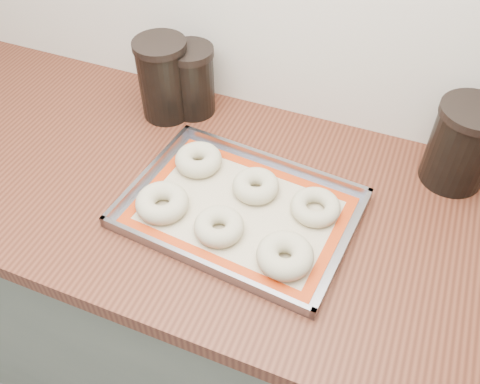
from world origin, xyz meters
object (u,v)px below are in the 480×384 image
at_px(bagel_back_mid, 256,186).
at_px(bagel_front_left, 162,203).
at_px(bagel_front_mid, 219,226).
at_px(bagel_front_right, 285,256).
at_px(bagel_back_right, 315,207).
at_px(canister_left, 164,79).
at_px(canister_right, 462,145).
at_px(bagel_back_left, 198,160).
at_px(baking_tray, 240,210).
at_px(canister_mid, 192,80).

bearing_deg(bagel_back_mid, bagel_front_left, -143.70).
height_order(bagel_front_mid, bagel_back_mid, same).
bearing_deg(bagel_front_left, bagel_front_right, -6.88).
bearing_deg(bagel_front_mid, bagel_front_right, -8.01).
bearing_deg(bagel_back_right, canister_left, 156.78).
bearing_deg(bagel_back_mid, canister_right, 28.62).
bearing_deg(canister_left, canister_right, 2.22).
bearing_deg(bagel_front_left, bagel_back_left, 84.63).
distance_m(baking_tray, bagel_back_left, 0.16).
bearing_deg(canister_mid, bagel_back_left, -61.45).
bearing_deg(bagel_back_left, bagel_front_mid, -52.99).
distance_m(bagel_front_left, bagel_front_mid, 0.13).
bearing_deg(canister_mid, bagel_back_mid, -40.91).
distance_m(bagel_front_left, bagel_back_left, 0.15).
bearing_deg(canister_left, bagel_back_mid, -30.48).
distance_m(bagel_front_mid, canister_mid, 0.42).
height_order(bagel_back_left, canister_mid, canister_mid).
bearing_deg(canister_right, canister_mid, 179.13).
bearing_deg(baking_tray, bagel_back_left, 146.83).
bearing_deg(canister_mid, canister_left, -147.55).
height_order(bagel_front_left, bagel_front_right, bagel_front_right).
relative_size(bagel_back_left, canister_right, 0.55).
relative_size(canister_left, canister_right, 1.06).
distance_m(bagel_front_mid, bagel_back_left, 0.20).
bearing_deg(canister_left, canister_mid, 32.45).
bearing_deg(canister_left, bagel_front_left, -63.90).
relative_size(baking_tray, bagel_back_right, 4.77).
distance_m(bagel_front_right, canister_left, 0.54).
bearing_deg(bagel_back_left, bagel_front_left, -95.37).
xyz_separation_m(bagel_back_mid, canister_left, (-0.31, 0.18, 0.08)).
bearing_deg(bagel_back_right, canister_mid, 149.60).
bearing_deg(bagel_front_right, bagel_front_left, 173.12).
xyz_separation_m(bagel_front_mid, bagel_back_mid, (0.03, 0.13, 0.00)).
bearing_deg(canister_right, canister_left, -177.78).
bearing_deg(bagel_front_left, bagel_front_mid, -5.65).
height_order(bagel_back_left, canister_left, canister_left).
bearing_deg(bagel_front_right, canister_mid, 134.83).
xyz_separation_m(bagel_front_mid, canister_right, (0.41, 0.34, 0.07)).
bearing_deg(bagel_back_right, bagel_back_mid, 176.43).
bearing_deg(bagel_front_mid, bagel_back_left, 127.01).
distance_m(bagel_back_right, canister_mid, 0.45).
bearing_deg(bagel_front_mid, baking_tray, 76.81).
xyz_separation_m(bagel_back_left, canister_right, (0.53, 0.18, 0.07)).
bearing_deg(baking_tray, bagel_front_right, -35.26).
distance_m(bagel_front_mid, canister_right, 0.53).
relative_size(bagel_front_mid, canister_mid, 0.57).
height_order(baking_tray, bagel_back_right, bagel_back_right).
relative_size(bagel_front_left, canister_left, 0.55).
xyz_separation_m(baking_tray, canister_mid, (-0.24, 0.28, 0.08)).
xyz_separation_m(bagel_front_right, canister_right, (0.26, 0.36, 0.07)).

